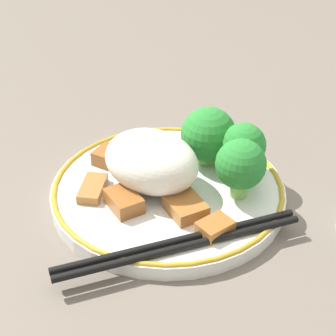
# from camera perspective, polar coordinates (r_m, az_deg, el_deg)

# --- Properties ---
(ground_plane) EXTENTS (3.00, 3.00, 0.00)m
(ground_plane) POSITION_cam_1_polar(r_m,az_deg,el_deg) (0.51, -0.00, -3.03)
(ground_plane) COLOR #665B51
(plate) EXTENTS (0.21, 0.21, 0.02)m
(plate) POSITION_cam_1_polar(r_m,az_deg,el_deg) (0.51, -0.00, -2.29)
(plate) COLOR white
(plate) RESTS_ON ground_plane
(rice_mound) EXTENTS (0.09, 0.07, 0.05)m
(rice_mound) POSITION_cam_1_polar(r_m,az_deg,el_deg) (0.49, -1.71, 0.67)
(rice_mound) COLOR white
(rice_mound) RESTS_ON plate
(broccoli_back_left) EXTENTS (0.04, 0.04, 0.05)m
(broccoli_back_left) POSITION_cam_1_polar(r_m,az_deg,el_deg) (0.48, 7.40, 0.28)
(broccoli_back_left) COLOR #7FB756
(broccoli_back_left) RESTS_ON plate
(broccoli_back_center) EXTENTS (0.04, 0.04, 0.05)m
(broccoli_back_center) POSITION_cam_1_polar(r_m,az_deg,el_deg) (0.51, 7.67, 2.23)
(broccoli_back_center) COLOR #7FB756
(broccoli_back_center) RESTS_ON plate
(broccoli_back_right) EXTENTS (0.05, 0.05, 0.06)m
(broccoli_back_right) POSITION_cam_1_polar(r_m,az_deg,el_deg) (0.53, 4.13, 3.35)
(broccoli_back_right) COLOR #7FB756
(broccoli_back_right) RESTS_ON plate
(meat_near_front) EXTENTS (0.04, 0.04, 0.01)m
(meat_near_front) POSITION_cam_1_polar(r_m,az_deg,el_deg) (0.47, 1.80, -3.99)
(meat_near_front) COLOR #995B28
(meat_near_front) RESTS_ON plate
(meat_near_left) EXTENTS (0.03, 0.03, 0.01)m
(meat_near_left) POSITION_cam_1_polar(r_m,az_deg,el_deg) (0.54, -6.17, 1.01)
(meat_near_left) COLOR brown
(meat_near_left) RESTS_ON plate
(meat_near_right) EXTENTS (0.03, 0.04, 0.01)m
(meat_near_right) POSITION_cam_1_polar(r_m,az_deg,el_deg) (0.50, -7.66, -2.07)
(meat_near_right) COLOR #9E6633
(meat_near_right) RESTS_ON plate
(meat_near_back) EXTENTS (0.04, 0.04, 0.01)m
(meat_near_back) POSITION_cam_1_polar(r_m,az_deg,el_deg) (0.48, -4.51, -3.36)
(meat_near_back) COLOR brown
(meat_near_back) RESTS_ON plate
(meat_on_rice_edge) EXTENTS (0.03, 0.03, 0.01)m
(meat_on_rice_edge) POSITION_cam_1_polar(r_m,az_deg,el_deg) (0.54, -1.75, 1.72)
(meat_on_rice_edge) COLOR #9E6633
(meat_on_rice_edge) RESTS_ON plate
(meat_mid_left) EXTENTS (0.03, 0.03, 0.01)m
(meat_mid_left) POSITION_cam_1_polar(r_m,az_deg,el_deg) (0.45, 4.79, -6.04)
(meat_mid_left) COLOR #995B28
(meat_mid_left) RESTS_ON plate
(chopsticks) EXTENTS (0.13, 0.17, 0.01)m
(chopsticks) POSITION_cam_1_polar(r_m,az_deg,el_deg) (0.44, 1.21, -7.72)
(chopsticks) COLOR black
(chopsticks) RESTS_ON plate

